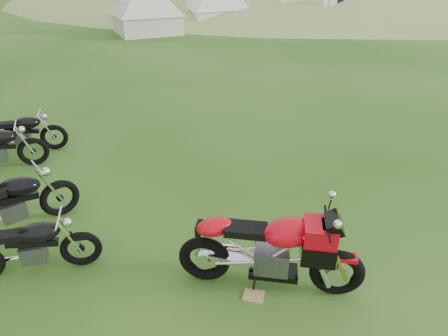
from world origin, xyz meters
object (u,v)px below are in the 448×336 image
object	(u,v)px
sport_motorcycle	(271,245)
tent_mid	(215,1)
vintage_moto_b	(10,204)
vintage_moto_c	(20,133)
tent_left	(146,6)
caravan	(336,7)
tent_right	(291,4)
plywood_board	(254,296)
vintage_moto_a	(30,246)

from	to	relation	value
sport_motorcycle	tent_mid	world-z (taller)	tent_mid
vintage_moto_b	vintage_moto_c	xyz separation A→B (m)	(-0.40, 2.85, -0.04)
tent_left	caravan	size ratio (longest dim) A/B	0.74
vintage_moto_c	tent_right	bearing A→B (deg)	49.56
plywood_board	tent_left	distance (m)	19.74
vintage_moto_a	vintage_moto_b	bearing A→B (deg)	114.45
plywood_board	sport_motorcycle	bearing A→B (deg)	29.75
vintage_moto_c	vintage_moto_a	bearing A→B (deg)	-78.97
tent_right	vintage_moto_c	bearing A→B (deg)	-119.72
vintage_moto_c	tent_mid	size ratio (longest dim) A/B	0.52
vintage_moto_a	tent_mid	size ratio (longest dim) A/B	0.49
vintage_moto_b	tent_right	size ratio (longest dim) A/B	0.68
vintage_moto_c	caravan	distance (m)	22.01
plywood_board	vintage_moto_a	bearing A→B (deg)	156.70
vintage_moto_a	tent_right	world-z (taller)	tent_right
vintage_moto_c	tent_left	world-z (taller)	tent_left
plywood_board	vintage_moto_c	size ratio (longest dim) A/B	0.14
tent_mid	plywood_board	bearing A→B (deg)	-108.79
sport_motorcycle	vintage_moto_c	xyz separation A→B (m)	(-3.65, 4.82, -0.18)
vintage_moto_b	vintage_moto_c	size ratio (longest dim) A/B	1.09
sport_motorcycle	vintage_moto_a	xyz separation A→B (m)	(-2.83, 0.99, -0.21)
vintage_moto_b	caravan	world-z (taller)	caravan
plywood_board	tent_right	bearing A→B (deg)	65.27
tent_mid	vintage_moto_c	bearing A→B (deg)	-122.49
vintage_moto_c	sport_motorcycle	bearing A→B (deg)	-53.92
vintage_moto_a	tent_right	bearing A→B (deg)	59.63
vintage_moto_b	sport_motorcycle	bearing A→B (deg)	-55.98
vintage_moto_b	tent_mid	bearing A→B (deg)	43.40
vintage_moto_b	vintage_moto_c	world-z (taller)	vintage_moto_b
plywood_board	caravan	xyz separation A→B (m)	(12.44, 20.20, 1.02)
vintage_moto_c	caravan	xyz separation A→B (m)	(15.86, 15.25, 0.57)
vintage_moto_a	caravan	size ratio (longest dim) A/B	0.38
plywood_board	vintage_moto_a	xyz separation A→B (m)	(-2.60, 1.12, 0.42)
vintage_moto_b	tent_right	world-z (taller)	tent_right
caravan	sport_motorcycle	bearing A→B (deg)	-141.68
vintage_moto_b	tent_right	xyz separation A→B (m)	(12.61, 18.73, 0.71)
sport_motorcycle	plywood_board	bearing A→B (deg)	-126.87
sport_motorcycle	caravan	size ratio (longest dim) A/B	0.49
plywood_board	tent_left	size ratio (longest dim) A/B	0.08
tent_left	caravan	world-z (taller)	tent_left
sport_motorcycle	tent_mid	bearing A→B (deg)	101.35
sport_motorcycle	tent_left	xyz separation A→B (m)	(0.15, 19.55, 0.77)
tent_mid	tent_right	bearing A→B (deg)	-16.27
tent_mid	caravan	xyz separation A→B (m)	(7.62, -1.47, -0.41)
tent_mid	tent_right	xyz separation A→B (m)	(4.77, -0.84, -0.23)
vintage_moto_b	vintage_moto_c	bearing A→B (deg)	73.32
plywood_board	vintage_moto_b	distance (m)	3.71
caravan	tent_left	bearing A→B (deg)	162.09
vintage_moto_a	plywood_board	bearing A→B (deg)	-21.93
vintage_moto_b	tent_left	distance (m)	17.93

